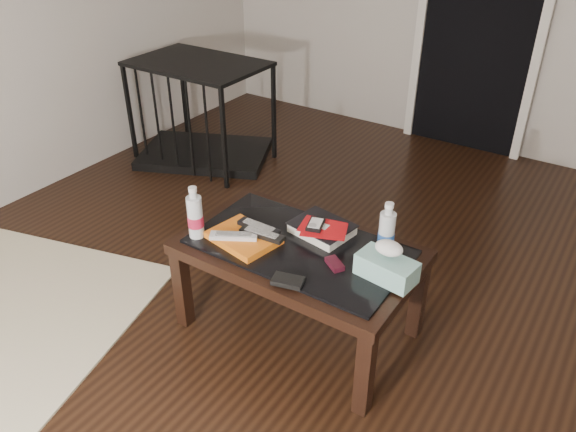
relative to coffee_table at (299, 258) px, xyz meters
name	(u,v)px	position (x,y,z in m)	size (l,w,h in m)	color
ground	(361,361)	(0.34, -0.03, -0.40)	(5.00, 5.00, 0.00)	black
doorway	(483,7)	(-0.06, 2.43, 0.63)	(0.90, 0.08, 2.07)	black
coffee_table	(299,258)	(0.00, 0.00, 0.00)	(1.00, 0.60, 0.46)	black
pet_crate	(203,128)	(-1.56, 1.16, -0.17)	(1.07, 0.92, 0.71)	black
magazines	(244,237)	(-0.22, -0.10, 0.08)	(0.28, 0.21, 0.03)	orange
remote_silver	(234,236)	(-0.24, -0.14, 0.11)	(0.20, 0.05, 0.02)	silver
remote_black_front	(262,234)	(-0.15, -0.07, 0.11)	(0.20, 0.05, 0.02)	black
remote_black_back	(259,227)	(-0.19, -0.03, 0.11)	(0.20, 0.05, 0.02)	black
textbook	(322,228)	(0.03, 0.14, 0.09)	(0.25, 0.20, 0.05)	black
dvd_mailers	(322,227)	(0.04, 0.11, 0.11)	(0.19, 0.14, 0.01)	#AF0B10
ipod	(316,224)	(0.02, 0.10, 0.12)	(0.06, 0.10, 0.02)	black
flip_phone	(335,264)	(0.20, -0.05, 0.08)	(0.09, 0.05, 0.02)	black
wallet	(288,281)	(0.10, -0.24, 0.07)	(0.12, 0.07, 0.02)	black
water_bottle_left	(195,212)	(-0.41, -0.18, 0.18)	(0.07, 0.07, 0.24)	silver
water_bottle_right	(387,229)	(0.32, 0.15, 0.18)	(0.07, 0.07, 0.24)	silver
tissue_box	(387,268)	(0.40, 0.00, 0.11)	(0.23, 0.12, 0.09)	teal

